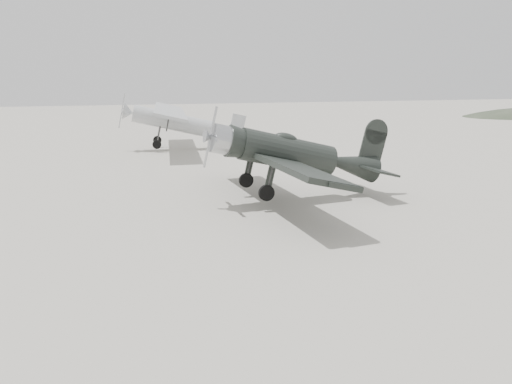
% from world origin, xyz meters
% --- Properties ---
extents(ground, '(160.00, 160.00, 0.00)m').
position_xyz_m(ground, '(0.00, 0.00, 0.00)').
color(ground, gray).
rests_on(ground, ground).
extents(lowwing_monoplane, '(8.36, 11.68, 3.77)m').
position_xyz_m(lowwing_monoplane, '(1.07, 5.76, 1.99)').
color(lowwing_monoplane, black).
rests_on(lowwing_monoplane, ground).
extents(highwing_monoplane, '(8.91, 12.54, 3.55)m').
position_xyz_m(highwing_monoplane, '(-1.93, 22.36, 2.22)').
color(highwing_monoplane, '#ABAEB1').
rests_on(highwing_monoplane, ground).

